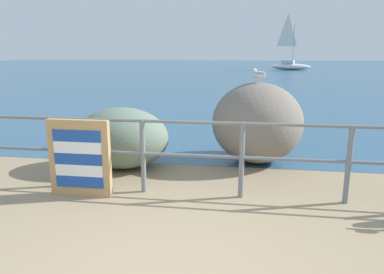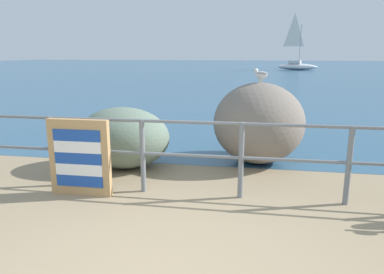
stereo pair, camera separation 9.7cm
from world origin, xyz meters
name	(u,v)px [view 1 (the left image)]	position (x,y,z in m)	size (l,w,h in m)	color
ground_plane	(235,85)	(0.00, 20.00, -0.05)	(120.00, 120.00, 0.10)	#937F60
sea_surface	(242,67)	(0.00, 48.28, 0.00)	(120.00, 90.00, 0.01)	#2D5675
promenade_railing	(191,149)	(0.00, 1.98, 0.64)	(9.39, 0.07, 1.02)	slate
folded_deckchair_stack	(80,158)	(-1.46, 1.73, 0.52)	(0.84, 0.10, 1.04)	tan
breakwater_boulder_main	(257,123)	(0.90, 3.70, 0.70)	(1.57, 1.69, 1.39)	slate
breakwater_boulder_left	(122,138)	(-1.32, 3.00, 0.51)	(1.56, 1.23, 1.01)	slate
seagull	(259,74)	(0.90, 3.73, 1.53)	(0.29, 0.29, 0.23)	gold
sailboat	(290,64)	(5.42, 40.15, 0.71)	(4.59, 2.59, 6.16)	white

